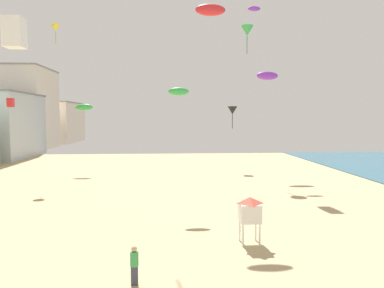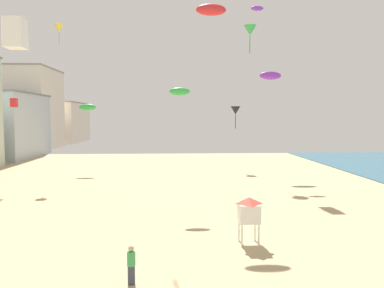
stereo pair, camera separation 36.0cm
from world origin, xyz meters
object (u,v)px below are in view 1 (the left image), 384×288
lifeguard_stand (250,210)px  kite_red_box (11,103)px  kite_black_delta (232,110)px  kite_yellow_delta (55,28)px  kite_red_parafoil (210,10)px  kite_green_parafoil (179,92)px  kite_flyer (134,263)px  kite_purple_parafoil_2 (267,76)px  kite_green_delta (247,31)px  kite_white_box (14,33)px  kite_green_parafoil_2 (84,107)px  kite_purple_parafoil (254,9)px

lifeguard_stand → kite_red_box: 26.49m
kite_black_delta → kite_yellow_delta: size_ratio=1.33×
kite_red_parafoil → kite_green_parafoil: bearing=140.9°
kite_flyer → kite_purple_parafoil_2: 33.28m
kite_flyer → kite_green_delta: size_ratio=0.51×
kite_flyer → lifeguard_stand: lifeguard_stand is taller
kite_red_box → kite_white_box: bearing=-66.1°
kite_flyer → kite_yellow_delta: 34.16m
kite_red_parafoil → kite_green_parafoil_2: size_ratio=1.01×
kite_green_parafoil_2 → kite_black_delta: bearing=2.3°
kite_green_parafoil → kite_red_box: kite_green_parafoil is taller
kite_yellow_delta → kite_purple_parafoil_2: kite_yellow_delta is taller
kite_yellow_delta → kite_green_parafoil_2: bearing=60.4°
kite_black_delta → kite_red_parafoil: kite_red_parafoil is taller
kite_white_box → kite_yellow_delta: size_ratio=0.78×
kite_green_parafoil → kite_yellow_delta: 21.48m
kite_purple_parafoil_2 → kite_yellow_delta: bearing=-178.8°
kite_white_box → kite_purple_parafoil_2: (20.46, 21.56, 0.13)m
kite_purple_parafoil → kite_yellow_delta: kite_purple_parafoil is taller
kite_purple_parafoil_2 → kite_green_delta: (-2.68, -0.84, 5.02)m
kite_black_delta → kite_white_box: size_ratio=1.72×
kite_black_delta → kite_green_parafoil_2: (-18.83, -0.74, 0.37)m
kite_black_delta → kite_purple_parafoil: kite_purple_parafoil is taller
kite_purple_parafoil → kite_green_delta: bearing=-120.1°
kite_black_delta → kite_green_parafoil: size_ratio=1.84×
kite_white_box → kite_red_box: bearing=113.9°
kite_black_delta → kite_yellow_delta: kite_yellow_delta is taller
kite_white_box → kite_green_parafoil_2: 25.13m
kite_green_parafoil → kite_red_box: 17.76m
kite_purple_parafoil → kite_purple_parafoil_2: (1.36, -1.43, -8.20)m
kite_yellow_delta → kite_green_delta: kite_green_delta is taller
kite_flyer → kite_purple_parafoil: (11.84, 30.01, 19.02)m
kite_flyer → kite_yellow_delta: bearing=82.9°
kite_white_box → kite_red_parafoil: size_ratio=0.79×
lifeguard_stand → kite_green_parafoil_2: kite_green_parafoil_2 is taller
kite_yellow_delta → kite_purple_parafoil_2: (24.43, 0.52, -5.09)m
kite_flyer → kite_red_box: size_ratio=1.92×
kite_green_parafoil → kite_purple_parafoil_2: size_ratio=0.61×
kite_green_parafoil → kite_flyer: bearing=-99.3°
kite_flyer → kite_green_delta: bearing=40.3°
kite_green_parafoil_2 → kite_red_box: (-4.54, -10.43, 0.17)m
kite_purple_parafoil → kite_red_parafoil: 20.66m
lifeguard_stand → kite_green_parafoil_2: 31.69m
kite_green_parafoil_2 → kite_purple_parafoil_2: bearing=-8.3°
lifeguard_stand → kite_red_parafoil: bearing=107.8°
kite_white_box → kite_red_parafoil: 12.81m
kite_red_parafoil → kite_red_box: size_ratio=2.49×
kite_purple_parafoil_2 → lifeguard_stand: bearing=-107.1°
lifeguard_stand → kite_yellow_delta: (-17.01, 23.52, 14.99)m
kite_white_box → kite_purple_parafoil_2: 29.72m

